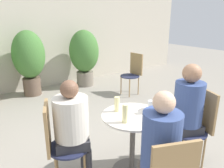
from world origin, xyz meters
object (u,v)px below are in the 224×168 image
Objects in this scene: seated_person_2 at (187,108)px; potted_plant_2 at (84,54)px; beer_glass_2 at (117,104)px; bistro_chair_4 at (133,71)px; beer_glass_1 at (151,107)px; bistro_chair_0 at (58,139)px; seated_person_0 at (73,125)px; cafe_table_near at (133,133)px; bistro_chair_2 at (197,121)px; potted_plant_1 at (29,58)px; beer_glass_0 at (125,114)px; seated_person_1 at (160,149)px.

seated_person_2 is 0.88× the size of potted_plant_2.
seated_person_2 reaches higher than beer_glass_2.
bistro_chair_4 is 6.43× the size of beer_glass_1.
potted_plant_2 is (0.99, 3.36, 0.02)m from beer_glass_1.
beer_glass_2 is (0.66, -0.12, 0.26)m from bistro_chair_0.
seated_person_0 is 1.30m from seated_person_2.
seated_person_2 is at bearing -90.00° from bistro_chair_0.
seated_person_2 reaches higher than bistro_chair_4.
cafe_table_near is 0.81m from bistro_chair_2.
beer_glass_1 is (0.79, -0.31, 0.11)m from seated_person_0.
bistro_chair_2 is at bearing -75.87° from potted_plant_1.
seated_person_0 is 8.01× the size of beer_glass_1.
beer_glass_2 is at bearing 70.44° from beer_glass_0.
bistro_chair_4 is 2.93m from beer_glass_0.
seated_person_2 is 3.68m from potted_plant_1.
potted_plant_2 reaches higher than beer_glass_0.
beer_glass_2 is at bearing -88.59° from potted_plant_1.
bistro_chair_0 is at bearing 158.30° from cafe_table_near.
bistro_chair_4 is (1.79, 2.07, 0.04)m from cafe_table_near.
bistro_chair_4 is at bearing 53.21° from beer_glass_1.
beer_glass_2 is (0.15, 0.79, 0.09)m from seated_person_1.
potted_plant_1 is (0.01, 3.44, 0.03)m from beer_glass_0.
bistro_chair_4 is 3.36m from seated_person_1.
seated_person_0 is 0.55m from beer_glass_0.
potted_plant_1 is 1.35m from potted_plant_2.
beer_glass_2 is at bearing -97.91° from bistro_chair_2.
beer_glass_2 is (-0.09, 0.18, 0.30)m from cafe_table_near.
beer_glass_2 is (0.51, -0.06, 0.13)m from seated_person_0.
seated_person_0 is at bearing -97.98° from potted_plant_1.
seated_person_1 is 0.69m from beer_glass_1.
seated_person_1 is 0.84× the size of potted_plant_1.
beer_glass_0 is (0.57, -0.38, 0.28)m from bistro_chair_0.
bistro_chair_2 is at bearing -27.77° from bistro_chair_4.
beer_glass_0 is (-1.97, -2.15, 0.28)m from bistro_chair_4.
cafe_table_near is 0.50× the size of potted_plant_1.
seated_person_2 reaches higher than beer_glass_1.
beer_glass_1 is (-0.57, 0.23, 0.25)m from bistro_chair_2.
beer_glass_0 is 1.13× the size of beer_glass_2.
potted_plant_1 is at bearing 91.41° from beer_glass_2.
bistro_chair_4 reaches higher than cafe_table_near.
bistro_chair_2 is (0.75, -0.30, 0.04)m from cafe_table_near.
bistro_chair_2 is at bearing -141.13° from seated_person_1.
seated_person_2 reaches higher than seated_person_1.
seated_person_1 is 0.54m from beer_glass_0.
potted_plant_2 reaches higher than bistro_chair_4.
potted_plant_1 is (-1.95, 1.29, 0.31)m from bistro_chair_4.
seated_person_0 is 0.80× the size of potted_plant_1.
potted_plant_1 is at bearing 10.84° from bistro_chair_0.
cafe_table_near is at bearing -45.01° from bistro_chair_4.
bistro_chair_0 is at bearing 158.28° from beer_glass_1.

